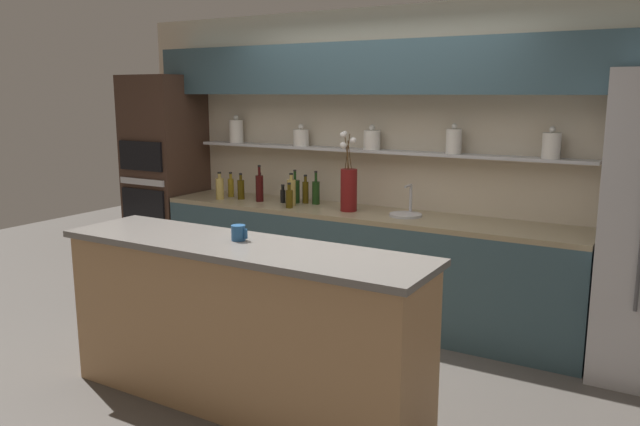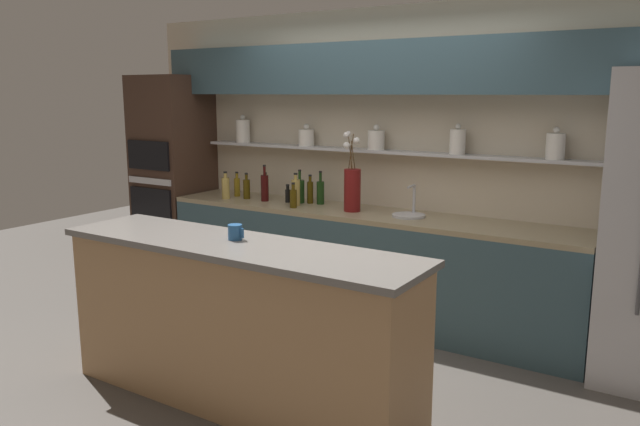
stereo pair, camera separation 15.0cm
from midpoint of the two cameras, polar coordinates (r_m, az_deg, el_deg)
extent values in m
plane|color=#4C4742|center=(4.44, -2.13, -14.34)|extent=(12.00, 12.00, 0.00)
cube|color=beige|center=(5.44, 7.44, 4.58)|extent=(5.20, 0.10, 2.60)
cube|color=#B7B7BC|center=(5.34, 5.98, 5.65)|extent=(3.59, 0.18, 0.02)
cylinder|color=silver|center=(6.10, -6.35, 7.44)|extent=(0.14, 0.14, 0.22)
sphere|color=silver|center=(6.10, -6.38, 8.68)|extent=(0.05, 0.05, 0.05)
cylinder|color=silver|center=(5.67, -0.50, 6.91)|extent=(0.14, 0.14, 0.15)
sphere|color=silver|center=(5.67, -0.50, 7.91)|extent=(0.05, 0.05, 0.05)
cylinder|color=silver|center=(5.32, 5.97, 6.65)|extent=(0.14, 0.14, 0.16)
sphere|color=silver|center=(5.31, 5.99, 7.79)|extent=(0.05, 0.05, 0.05)
cylinder|color=silver|center=(5.04, 13.31, 6.36)|extent=(0.12, 0.12, 0.19)
sphere|color=silver|center=(5.03, 13.37, 7.71)|extent=(0.04, 0.04, 0.04)
cylinder|color=silver|center=(4.85, 21.57, 5.69)|extent=(0.13, 0.13, 0.19)
sphere|color=silver|center=(4.84, 21.67, 7.07)|extent=(0.05, 0.05, 0.05)
cube|color=#334C56|center=(5.21, 6.60, 13.03)|extent=(4.42, 0.34, 0.42)
cube|color=#334C56|center=(5.32, 4.70, -4.95)|extent=(3.69, 0.62, 0.88)
cube|color=gray|center=(5.22, 4.78, -0.08)|extent=(3.69, 0.62, 0.04)
cube|color=tan|center=(3.88, -6.43, -10.36)|extent=(2.32, 0.55, 0.98)
cube|color=slate|center=(3.73, -6.59, -3.03)|extent=(2.38, 0.61, 0.04)
cube|color=#3D281E|center=(6.49, -12.57, 3.05)|extent=(0.65, 0.62, 2.06)
cube|color=black|center=(6.31, -14.54, 0.43)|extent=(0.54, 0.02, 0.40)
cube|color=black|center=(6.24, -14.77, 5.13)|extent=(0.54, 0.02, 0.28)
cube|color=#B7B7BC|center=(6.27, -14.65, 2.85)|extent=(0.57, 0.02, 0.06)
cylinder|color=maroon|center=(5.20, 3.80, 2.08)|extent=(0.14, 0.14, 0.35)
cylinder|color=#4C3319|center=(5.16, 3.89, 5.32)|extent=(0.02, 0.05, 0.24)
sphere|color=silver|center=(5.12, 4.21, 6.62)|extent=(0.05, 0.05, 0.05)
cylinder|color=#4C3319|center=(5.18, 3.70, 5.64)|extent=(0.03, 0.05, 0.29)
sphere|color=silver|center=(5.20, 3.47, 7.27)|extent=(0.04, 0.04, 0.04)
cylinder|color=#4C3319|center=(5.16, 3.71, 5.10)|extent=(0.02, 0.02, 0.20)
sphere|color=silver|center=(5.14, 3.30, 6.19)|extent=(0.06, 0.06, 0.06)
cylinder|color=#4C3319|center=(5.15, 3.63, 5.57)|extent=(0.06, 0.04, 0.28)
sphere|color=silver|center=(5.11, 3.27, 7.14)|extent=(0.05, 0.05, 0.05)
cylinder|color=#B7B7BC|center=(5.04, 8.95, -0.23)|extent=(0.26, 0.26, 0.02)
cylinder|color=#B7B7BC|center=(5.10, 9.43, 1.27)|extent=(0.02, 0.02, 0.22)
cylinder|color=#B7B7BC|center=(5.03, 9.20, 2.41)|extent=(0.02, 0.12, 0.02)
cylinder|color=#380C0C|center=(5.69, -4.32, 2.27)|extent=(0.07, 0.07, 0.24)
cylinder|color=#380C0C|center=(5.67, -4.35, 3.87)|extent=(0.02, 0.02, 0.08)
cylinder|color=black|center=(5.66, -4.35, 4.34)|extent=(0.03, 0.03, 0.01)
cylinder|color=#47380A|center=(5.57, -0.13, 1.88)|extent=(0.06, 0.06, 0.19)
cylinder|color=#47380A|center=(5.55, -0.13, 3.12)|extent=(0.03, 0.03, 0.05)
cylinder|color=black|center=(5.55, -0.13, 3.45)|extent=(0.03, 0.03, 0.01)
cylinder|color=olive|center=(5.99, -6.88, 2.34)|extent=(0.06, 0.06, 0.17)
cylinder|color=olive|center=(5.98, -6.90, 3.39)|extent=(0.03, 0.03, 0.05)
cylinder|color=black|center=(5.98, -6.91, 3.69)|extent=(0.03, 0.03, 0.01)
cylinder|color=black|center=(5.62, -2.20, 1.55)|extent=(0.05, 0.05, 0.12)
cylinder|color=black|center=(5.61, -2.21, 2.31)|extent=(0.03, 0.03, 0.04)
cylinder|color=black|center=(5.60, -2.21, 2.56)|extent=(0.03, 0.03, 0.01)
cylinder|color=#193814|center=(5.53, 0.82, 1.85)|extent=(0.07, 0.07, 0.20)
cylinder|color=#193814|center=(5.50, 0.82, 3.30)|extent=(0.02, 0.02, 0.08)
cylinder|color=black|center=(5.50, 0.83, 3.79)|extent=(0.03, 0.03, 0.01)
cylinder|color=tan|center=(5.87, -7.89, 2.25)|extent=(0.07, 0.07, 0.20)
cylinder|color=tan|center=(5.85, -7.93, 3.41)|extent=(0.03, 0.03, 0.04)
cylinder|color=black|center=(5.85, -7.93, 3.70)|extent=(0.03, 0.03, 0.01)
cylinder|color=#47380A|center=(5.87, -4.28, 2.24)|extent=(0.06, 0.06, 0.18)
cylinder|color=#47380A|center=(5.85, -4.29, 3.34)|extent=(0.03, 0.03, 0.05)
cylinder|color=black|center=(5.85, -4.30, 3.65)|extent=(0.03, 0.03, 0.01)
cylinder|color=#47380A|center=(5.35, -1.65, 1.30)|extent=(0.06, 0.06, 0.15)
cylinder|color=#47380A|center=(5.34, -1.66, 2.38)|extent=(0.03, 0.03, 0.05)
cylinder|color=black|center=(5.33, -1.66, 2.72)|extent=(0.03, 0.03, 0.01)
cylinder|color=tan|center=(5.46, -1.45, 1.88)|extent=(0.08, 0.08, 0.23)
cylinder|color=tan|center=(5.44, -1.45, 3.29)|extent=(0.03, 0.03, 0.04)
cylinder|color=black|center=(5.44, -1.46, 3.60)|extent=(0.03, 0.03, 0.01)
cylinder|color=#47380A|center=(5.84, -5.99, 2.17)|extent=(0.06, 0.06, 0.18)
cylinder|color=#47380A|center=(5.82, -6.02, 3.29)|extent=(0.03, 0.03, 0.05)
cylinder|color=black|center=(5.82, -6.02, 3.60)|extent=(0.03, 0.03, 0.01)
cylinder|color=#193814|center=(5.59, -1.09, 1.97)|extent=(0.08, 0.08, 0.21)
cylinder|color=#193814|center=(5.57, -1.10, 3.43)|extent=(0.02, 0.02, 0.08)
cylinder|color=black|center=(5.56, -1.10, 3.91)|extent=(0.03, 0.03, 0.01)
cylinder|color=#235184|center=(3.79, -6.65, -1.75)|extent=(0.09, 0.09, 0.09)
cube|color=#235184|center=(3.76, -6.02, -1.85)|extent=(0.02, 0.01, 0.06)
camera|label=1|loc=(0.08, -89.02, 0.19)|focal=35.00mm
camera|label=2|loc=(0.08, 90.98, -0.19)|focal=35.00mm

